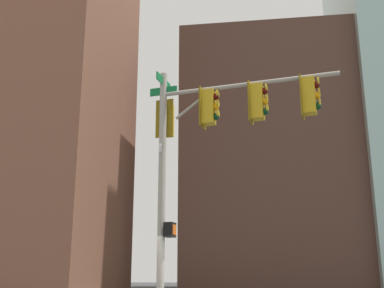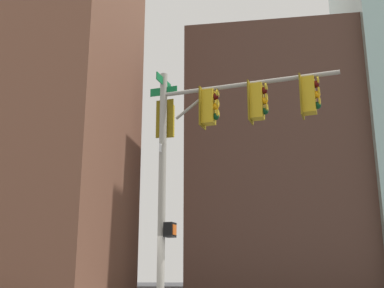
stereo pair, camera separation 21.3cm
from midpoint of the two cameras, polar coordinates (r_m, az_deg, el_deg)
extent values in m
cylinder|color=#9E998C|center=(13.78, -4.01, -5.92)|extent=(0.21, 0.21, 7.32)
cylinder|color=#9E998C|center=(13.86, 5.99, 6.96)|extent=(4.99, 1.06, 0.12)
cylinder|color=#9E998C|center=(14.11, -0.40, 4.51)|extent=(1.04, 0.28, 0.75)
cube|color=#0F6B33|center=(14.72, -3.77, 7.29)|extent=(0.23, 1.06, 0.24)
cube|color=#0F6B33|center=(14.61, -3.79, 6.21)|extent=(0.85, 0.19, 0.24)
cube|color=white|center=(14.06, -3.91, -0.59)|extent=(0.11, 0.45, 0.24)
cube|color=gold|center=(13.93, 1.53, 4.30)|extent=(0.40, 0.40, 1.00)
cube|color=#775E0F|center=(13.98, 0.79, 4.22)|extent=(0.14, 0.54, 1.16)
sphere|color=#470A07|center=(13.98, 2.33, 5.55)|extent=(0.20, 0.20, 0.20)
cylinder|color=gold|center=(13.99, 2.58, 5.92)|extent=(0.08, 0.23, 0.23)
sphere|color=#F29E0C|center=(13.87, 2.34, 4.39)|extent=(0.20, 0.20, 0.20)
cylinder|color=gold|center=(13.89, 2.60, 4.77)|extent=(0.08, 0.23, 0.23)
sphere|color=#0A3819|center=(13.77, 2.36, 3.22)|extent=(0.20, 0.20, 0.20)
cylinder|color=gold|center=(13.79, 2.61, 3.60)|extent=(0.08, 0.23, 0.23)
cube|color=gold|center=(13.61, 7.21, 4.90)|extent=(0.40, 0.40, 1.00)
cube|color=#775E0F|center=(13.64, 6.43, 4.82)|extent=(0.14, 0.54, 1.16)
sphere|color=#470A07|center=(13.68, 8.02, 6.17)|extent=(0.20, 0.20, 0.20)
cylinder|color=gold|center=(13.70, 8.27, 6.54)|extent=(0.08, 0.23, 0.23)
sphere|color=#F29E0C|center=(13.57, 8.06, 4.99)|extent=(0.20, 0.20, 0.20)
cylinder|color=gold|center=(13.59, 8.32, 5.37)|extent=(0.08, 0.23, 0.23)
sphere|color=#0A3819|center=(13.47, 8.11, 3.79)|extent=(0.20, 0.20, 0.20)
cylinder|color=gold|center=(13.49, 8.37, 4.18)|extent=(0.08, 0.23, 0.23)
cube|color=gold|center=(13.43, 13.11, 5.47)|extent=(0.40, 0.40, 1.00)
cube|color=#775E0F|center=(13.44, 12.31, 5.40)|extent=(0.14, 0.54, 1.16)
sphere|color=#470A07|center=(13.52, 13.91, 6.74)|extent=(0.20, 0.20, 0.20)
cylinder|color=gold|center=(13.55, 14.16, 7.12)|extent=(0.08, 0.23, 0.23)
sphere|color=#F29E0C|center=(13.41, 13.99, 5.55)|extent=(0.20, 0.20, 0.20)
cylinder|color=gold|center=(13.44, 14.24, 5.93)|extent=(0.08, 0.23, 0.23)
sphere|color=#0A3819|center=(13.31, 14.07, 4.34)|extent=(0.20, 0.20, 0.20)
cylinder|color=gold|center=(13.34, 14.32, 4.73)|extent=(0.08, 0.23, 0.23)
cube|color=gold|center=(14.60, -3.39, 2.81)|extent=(0.40, 0.40, 1.00)
cube|color=#775E0F|center=(14.43, -3.67, 3.03)|extent=(0.54, 0.14, 1.16)
sphere|color=#470A07|center=(14.88, -3.08, 3.68)|extent=(0.20, 0.20, 0.20)
cylinder|color=gold|center=(14.96, -2.98, 3.93)|extent=(0.23, 0.08, 0.23)
sphere|color=#F29E0C|center=(14.78, -3.09, 2.58)|extent=(0.20, 0.20, 0.20)
cylinder|color=gold|center=(14.87, -3.00, 2.84)|extent=(0.23, 0.08, 0.23)
sphere|color=#0A3819|center=(14.69, -3.11, 1.47)|extent=(0.20, 0.20, 0.20)
cylinder|color=gold|center=(14.78, -3.01, 1.73)|extent=(0.23, 0.08, 0.23)
cube|color=black|center=(13.56, -3.08, -10.02)|extent=(0.31, 0.40, 0.40)
cube|color=#EA5914|center=(13.51, -2.53, -10.01)|extent=(0.07, 0.25, 0.28)
cube|color=brown|center=(59.34, -17.84, 13.80)|extent=(18.91, 18.56, 58.97)
cube|color=#4C3328|center=(61.15, 10.12, -2.41)|extent=(22.24, 19.23, 29.47)
cube|color=#845B47|center=(66.18, 12.14, -1.98)|extent=(17.92, 16.26, 32.38)
camera|label=1|loc=(0.11, -90.44, 0.12)|focal=45.49mm
camera|label=2|loc=(0.11, 89.56, -0.12)|focal=45.49mm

